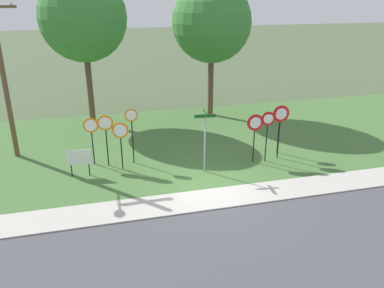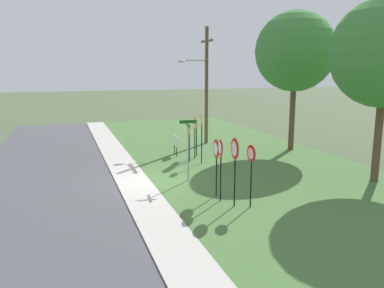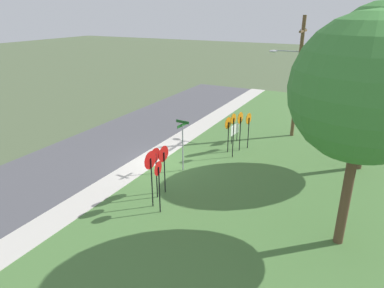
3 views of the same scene
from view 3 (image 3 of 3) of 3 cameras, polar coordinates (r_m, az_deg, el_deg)
name	(u,v)px [view 3 (image 3 of 3)]	position (r m, az deg, el deg)	size (l,w,h in m)	color
ground_plane	(160,163)	(20.59, -5.28, -3.07)	(160.00, 160.00, 0.00)	#4C5B3D
road_asphalt	(97,149)	(23.35, -15.29, -0.74)	(44.00, 6.40, 0.01)	#4C4C51
sidewalk_strip	(149,160)	(20.98, -7.13, -2.58)	(44.00, 1.60, 0.06)	#BCB7AD
grass_median	(258,184)	(18.34, 10.88, -6.51)	(44.00, 12.00, 0.04)	#477038
stop_sign_near_left	(233,127)	(20.66, 6.81, 2.86)	(0.62, 0.12, 2.73)	black
stop_sign_near_right	(240,123)	(21.77, 7.93, 3.46)	(0.73, 0.12, 2.52)	black
stop_sign_far_left	(249,123)	(22.30, 9.28, 3.44)	(0.71, 0.13, 2.34)	black
stop_sign_far_center	(228,127)	(21.45, 5.96, 2.79)	(0.74, 0.13, 2.29)	black
yield_sign_near_left	(155,161)	(16.07, -6.04, -2.82)	(0.69, 0.12, 2.53)	black
yield_sign_near_right	(150,165)	(15.28, -6.85, -3.50)	(0.84, 0.11, 2.71)	black
yield_sign_far_left	(158,175)	(14.90, -5.57, -5.13)	(0.65, 0.11, 2.45)	black
yield_sign_far_right	(164,158)	(16.54, -4.70, -2.30)	(0.81, 0.11, 2.43)	black
street_name_post	(183,141)	(18.80, -1.54, 0.46)	(0.96, 0.81, 2.91)	#9EA0A8
utility_pole	(296,74)	(24.78, 16.75, 11.04)	(2.10, 2.23, 8.09)	brown
notice_board	(235,130)	(23.47, 7.04, 2.26)	(1.10, 0.15, 1.25)	black
oak_tree_left	(380,54)	(20.31, 28.48, 12.92)	(5.08, 5.08, 8.89)	brown
oak_tree_right	(365,90)	(12.76, 26.64, 7.94)	(4.98, 4.98, 8.46)	brown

